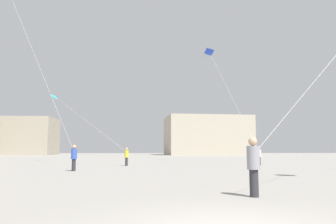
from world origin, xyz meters
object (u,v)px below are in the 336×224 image
person_in_grey (253,164)px  person_in_blue (74,157)px  kite_cyan_diamond (55,97)px  kite_cobalt_delta (210,54)px  person_in_white (259,155)px  person_in_yellow (127,156)px  building_right_hall (207,136)px  building_centre_hall (27,136)px

person_in_grey → person_in_blue: bearing=144.5°
kite_cyan_diamond → kite_cobalt_delta: (19.52, -1.74, 5.44)m
person_in_blue → person_in_white: person_in_blue is taller
person_in_yellow → building_right_hall: building_right_hall is taller
person_in_yellow → building_centre_hall: size_ratio=0.10×
person_in_grey → person_in_yellow: size_ratio=1.11×
person_in_yellow → person_in_grey: bearing=-113.0°
person_in_blue → kite_cyan_diamond: kite_cyan_diamond is taller
person_in_grey → person_in_white: bearing=92.6°
person_in_blue → person_in_yellow: size_ratio=1.08×
person_in_grey → building_right_hall: size_ratio=0.07×
kite_cobalt_delta → person_in_blue: bearing=-128.5°
kite_cyan_diamond → building_right_hall: (30.05, 57.10, -2.36)m
person_in_grey → building_right_hall: bearing=102.6°
person_in_blue → building_centre_hall: 83.18m
person_in_white → kite_cyan_diamond: (-22.31, 10.63, 7.15)m
person_in_white → kite_cyan_diamond: 25.72m
person_in_yellow → building_centre_hall: (-33.61, 69.96, 4.57)m
kite_cyan_diamond → building_centre_hall: (-23.95, 59.11, -2.62)m
person_in_grey → kite_cyan_diamond: 35.54m
person_in_yellow → kite_cobalt_delta: (9.85, 9.11, 12.63)m
kite_cobalt_delta → kite_cyan_diamond: bearing=174.9°
person_in_yellow → person_in_blue: bearing=-150.7°
building_centre_hall → person_in_blue: bearing=-68.6°
kite_cyan_diamond → person_in_white: bearing=-25.5°
person_in_blue → person_in_white: size_ratio=1.04×
person_in_grey → kite_cobalt_delta: kite_cobalt_delta is taller
person_in_white → kite_cobalt_delta: size_ratio=0.13×
building_right_hall → building_centre_hall: bearing=177.9°
person_in_yellow → building_right_hall: size_ratio=0.07×
person_in_blue → kite_cyan_diamond: size_ratio=0.16×
person_in_yellow → building_right_hall: (20.39, 67.95, 4.83)m
person_in_blue → kite_cobalt_delta: size_ratio=0.14×
person_in_blue → kite_cyan_diamond: (-6.42, 18.20, 7.11)m
building_centre_hall → building_right_hall: bearing=-2.1°
building_centre_hall → person_in_yellow: bearing=-64.3°
person_in_grey → kite_cyan_diamond: size_ratio=0.16×
person_in_blue → kite_cobalt_delta: 24.49m
building_centre_hall → person_in_grey: bearing=-66.9°
person_in_yellow → kite_cyan_diamond: size_ratio=0.14×
person_in_grey → person_in_yellow: bearing=126.3°
person_in_blue → kite_cobalt_delta: kite_cobalt_delta is taller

